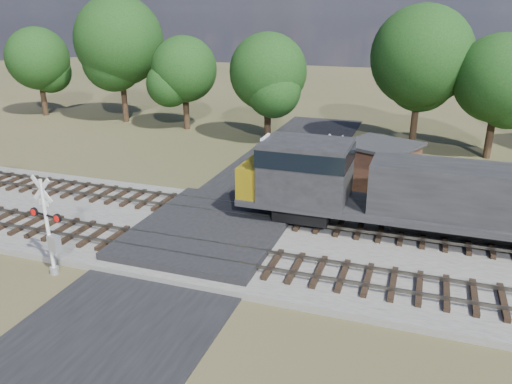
% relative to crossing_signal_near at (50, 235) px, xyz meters
% --- Properties ---
extents(ground, '(160.00, 160.00, 0.00)m').
position_rel_crossing_signal_near_xyz_m(ground, '(4.71, 5.18, -1.83)').
color(ground, '#3F4524').
rests_on(ground, ground).
extents(ballast_bed, '(140.00, 10.00, 0.30)m').
position_rel_crossing_signal_near_xyz_m(ballast_bed, '(14.71, 5.68, -1.68)').
color(ballast_bed, gray).
rests_on(ballast_bed, ground).
extents(road, '(7.00, 60.00, 0.08)m').
position_rel_crossing_signal_near_xyz_m(road, '(4.71, 5.18, -1.79)').
color(road, black).
rests_on(road, ground).
extents(crossing_panel, '(7.00, 9.00, 0.62)m').
position_rel_crossing_signal_near_xyz_m(crossing_panel, '(4.71, 5.68, -1.51)').
color(crossing_panel, '#262628').
rests_on(crossing_panel, ground).
extents(track_near, '(140.00, 2.60, 0.33)m').
position_rel_crossing_signal_near_xyz_m(track_near, '(7.84, 3.18, -1.42)').
color(track_near, black).
rests_on(track_near, ballast_bed).
extents(track_far, '(140.00, 2.60, 0.33)m').
position_rel_crossing_signal_near_xyz_m(track_far, '(7.84, 8.18, -1.42)').
color(track_far, black).
rests_on(track_far, ballast_bed).
extents(crossing_signal_near, '(1.76, 0.45, 4.40)m').
position_rel_crossing_signal_near_xyz_m(crossing_signal_near, '(0.00, 0.00, 0.00)').
color(crossing_signal_near, silver).
rests_on(crossing_signal_near, ground).
extents(crossing_signal_far, '(1.62, 0.45, 4.05)m').
position_rel_crossing_signal_near_xyz_m(crossing_signal_far, '(9.48, 12.30, -0.14)').
color(crossing_signal_far, silver).
rests_on(crossing_signal_far, ground).
extents(equipment_shed, '(5.43, 5.43, 2.82)m').
position_rel_crossing_signal_near_xyz_m(equipment_shed, '(11.76, 15.97, -0.40)').
color(equipment_shed, '#40281B').
rests_on(equipment_shed, ground).
extents(treeline, '(81.66, 11.04, 12.00)m').
position_rel_crossing_signal_near_xyz_m(treeline, '(12.64, 26.29, 4.84)').
color(treeline, black).
rests_on(treeline, ground).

